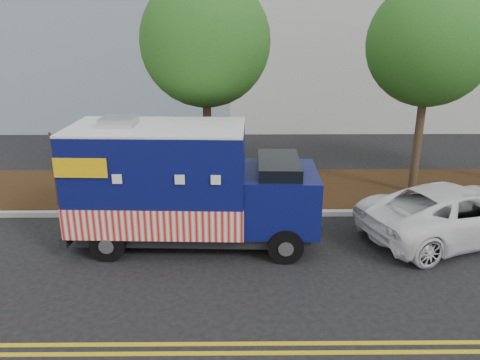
{
  "coord_description": "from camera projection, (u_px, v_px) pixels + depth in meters",
  "views": [
    {
      "loc": [
        2.28,
        -11.42,
        5.46
      ],
      "look_at": [
        2.4,
        0.6,
        1.39
      ],
      "focal_mm": 35.0,
      "sensor_mm": 36.0,
      "label": 1
    }
  ],
  "objects": [
    {
      "name": "ground",
      "position": [
        151.0,
        236.0,
        12.54
      ],
      "size": [
        120.0,
        120.0,
        0.0
      ],
      "primitive_type": "plane",
      "color": "black",
      "rests_on": "ground"
    },
    {
      "name": "curb",
      "position": [
        159.0,
        214.0,
        13.85
      ],
      "size": [
        120.0,
        0.18,
        0.15
      ],
      "primitive_type": "cube",
      "color": "#9E9E99",
      "rests_on": "ground"
    },
    {
      "name": "mulch_strip",
      "position": [
        168.0,
        190.0,
        15.83
      ],
      "size": [
        120.0,
        4.0,
        0.15
      ],
      "primitive_type": "cube",
      "color": "black",
      "rests_on": "ground"
    },
    {
      "name": "centerline_near",
      "position": [
        108.0,
        345.0,
        8.33
      ],
      "size": [
        120.0,
        0.1,
        0.01
      ],
      "primitive_type": "cube",
      "color": "gold",
      "rests_on": "ground"
    },
    {
      "name": "centerline_far",
      "position": [
        104.0,
        354.0,
        8.09
      ],
      "size": [
        120.0,
        0.1,
        0.01
      ],
      "primitive_type": "cube",
      "color": "gold",
      "rests_on": "ground"
    },
    {
      "name": "tree_b",
      "position": [
        205.0,
        42.0,
        13.46
      ],
      "size": [
        3.77,
        3.77,
        6.8
      ],
      "color": "#38281C",
      "rests_on": "ground"
    },
    {
      "name": "tree_c",
      "position": [
        430.0,
        44.0,
        13.95
      ],
      "size": [
        3.75,
        3.75,
        6.72
      ],
      "color": "#38281C",
      "rests_on": "ground"
    },
    {
      "name": "sign_post",
      "position": [
        54.0,
        172.0,
        14.02
      ],
      "size": [
        0.06,
        0.06,
        2.4
      ],
      "primitive_type": "cube",
      "color": "#473828",
      "rests_on": "ground"
    },
    {
      "name": "food_truck",
      "position": [
        182.0,
        188.0,
        11.78
      ],
      "size": [
        6.34,
        2.6,
        3.29
      ],
      "rotation": [
        0.0,
        0.0,
        -0.04
      ],
      "color": "black",
      "rests_on": "ground"
    },
    {
      "name": "white_car",
      "position": [
        457.0,
        212.0,
        12.26
      ],
      "size": [
        5.68,
        3.96,
        1.44
      ],
      "primitive_type": "imported",
      "rotation": [
        0.0,
        0.0,
        1.91
      ],
      "color": "white",
      "rests_on": "ground"
    }
  ]
}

